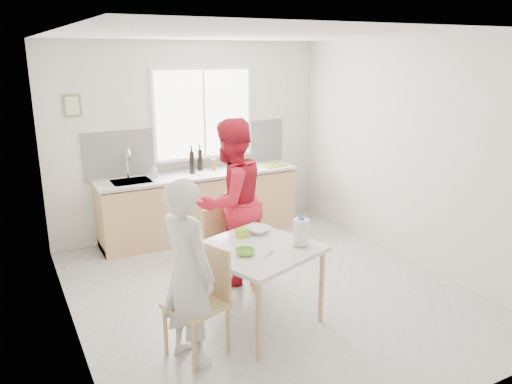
% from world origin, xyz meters
% --- Properties ---
extents(ground, '(4.50, 4.50, 0.00)m').
position_xyz_m(ground, '(0.00, 0.00, 0.00)').
color(ground, '#B7B7B2').
rests_on(ground, ground).
extents(room_shell, '(4.50, 4.50, 4.50)m').
position_xyz_m(room_shell, '(0.00, 0.00, 1.64)').
color(room_shell, silver).
rests_on(room_shell, ground).
extents(window, '(1.50, 0.06, 1.30)m').
position_xyz_m(window, '(0.20, 2.23, 1.70)').
color(window, white).
rests_on(window, room_shell).
extents(backsplash, '(3.00, 0.02, 0.65)m').
position_xyz_m(backsplash, '(0.00, 2.24, 1.23)').
color(backsplash, white).
rests_on(backsplash, room_shell).
extents(picture_frame, '(0.22, 0.03, 0.28)m').
position_xyz_m(picture_frame, '(-1.55, 2.23, 1.90)').
color(picture_frame, '#649845').
rests_on(picture_frame, room_shell).
extents(kitchen_counter, '(2.84, 0.64, 1.37)m').
position_xyz_m(kitchen_counter, '(-0.00, 1.95, 0.42)').
color(kitchen_counter, tan).
rests_on(kitchen_counter, ground).
extents(dining_table, '(1.29, 1.29, 0.78)m').
position_xyz_m(dining_table, '(-0.41, -0.52, 0.70)').
color(dining_table, silver).
rests_on(dining_table, ground).
extents(chair_left, '(0.57, 0.57, 0.97)m').
position_xyz_m(chair_left, '(-1.05, -0.74, 0.53)').
color(chair_left, tan).
rests_on(chair_left, ground).
extents(chair_far, '(0.53, 0.53, 0.90)m').
position_xyz_m(chair_far, '(-0.35, 0.36, 0.49)').
color(chair_far, tan).
rests_on(chair_far, ground).
extents(person_white, '(0.55, 0.68, 1.61)m').
position_xyz_m(person_white, '(-1.20, -0.79, 0.80)').
color(person_white, silver).
rests_on(person_white, ground).
extents(person_red, '(1.09, 0.96, 1.87)m').
position_xyz_m(person_red, '(-0.22, 0.45, 0.93)').
color(person_red, red).
rests_on(person_red, ground).
extents(bowl_green, '(0.22, 0.22, 0.05)m').
position_xyz_m(bowl_green, '(-0.59, -0.64, 0.81)').
color(bowl_green, '#73C62D').
rests_on(bowl_green, dining_table).
extents(bowl_white, '(0.31, 0.31, 0.06)m').
position_xyz_m(bowl_white, '(-0.21, -0.19, 0.81)').
color(bowl_white, white).
rests_on(bowl_white, dining_table).
extents(milk_jug, '(0.21, 0.15, 0.27)m').
position_xyz_m(milk_jug, '(-0.02, -0.68, 0.92)').
color(milk_jug, white).
rests_on(milk_jug, dining_table).
extents(green_box, '(0.13, 0.13, 0.09)m').
position_xyz_m(green_box, '(-0.41, -0.23, 0.83)').
color(green_box, '#A6C72D').
rests_on(green_box, dining_table).
extents(spoon, '(0.13, 0.11, 0.01)m').
position_xyz_m(spoon, '(-0.42, -0.76, 0.79)').
color(spoon, '#A5A5AA').
rests_on(spoon, dining_table).
extents(cutting_board, '(0.40, 0.32, 0.01)m').
position_xyz_m(cutting_board, '(1.12, 1.87, 0.93)').
color(cutting_board, '#96B329').
rests_on(cutting_board, kitchen_counter).
extents(wine_bottle_a, '(0.07, 0.07, 0.32)m').
position_xyz_m(wine_bottle_a, '(-0.09, 1.97, 1.08)').
color(wine_bottle_a, black).
rests_on(wine_bottle_a, kitchen_counter).
extents(wine_bottle_b, '(0.07, 0.07, 0.30)m').
position_xyz_m(wine_bottle_b, '(0.08, 2.11, 1.07)').
color(wine_bottle_b, black).
rests_on(wine_bottle_b, kitchen_counter).
extents(jar_amber, '(0.06, 0.06, 0.16)m').
position_xyz_m(jar_amber, '(0.25, 2.03, 1.00)').
color(jar_amber, brown).
rests_on(jar_amber, kitchen_counter).
extents(soap_bottle, '(0.09, 0.10, 0.17)m').
position_xyz_m(soap_bottle, '(-0.62, 2.00, 1.01)').
color(soap_bottle, '#999999').
rests_on(soap_bottle, kitchen_counter).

